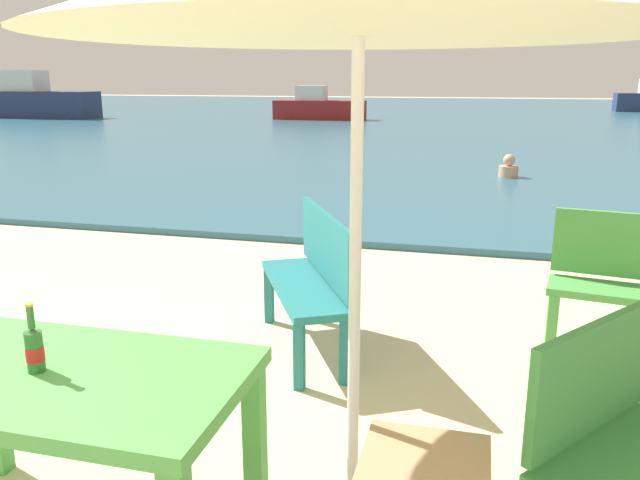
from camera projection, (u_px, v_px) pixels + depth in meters
The scene contains 8 objects.
sea_water at pixel (466, 115), 30.20m from camera, with size 120.00×50.00×0.08m, color #2D6075.
picnic_table_green at pixel (60, 397), 2.35m from camera, with size 1.40×0.80×0.76m.
beer_bottle_amber at pixel (34, 348), 2.29m from camera, with size 0.07×0.07×0.26m.
bench_teal_center at pixel (312, 273), 4.20m from camera, with size 0.88×1.23×0.95m.
bench_green_right at pixel (638, 415), 2.43m from camera, with size 1.02×1.17×0.95m.
swimmer_person at pixel (509, 168), 11.21m from camera, with size 0.34×0.34×0.41m.
boat_ferry at pixel (318, 107), 26.53m from camera, with size 3.84×1.05×1.40m.
boat_barge at pixel (34, 101), 27.65m from camera, with size 5.56×1.52×2.02m.
Camera 1 is at (0.85, -1.52, 1.81)m, focal length 35.30 mm.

